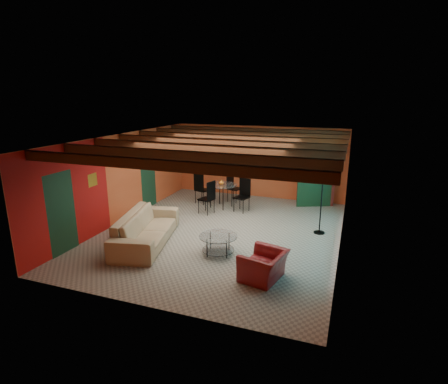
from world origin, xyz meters
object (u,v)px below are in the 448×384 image
at_px(dining_table, 221,191).
at_px(vase, 221,173).
at_px(armchair, 264,265).
at_px(coffee_table, 218,245).
at_px(potted_plant, 319,141).
at_px(armoire, 316,176).
at_px(sofa, 146,228).
at_px(floor_lamp, 321,201).

relative_size(dining_table, vase, 12.61).
bearing_deg(dining_table, armchair, -59.51).
distance_m(coffee_table, potted_plant, 5.75).
xyz_separation_m(coffee_table, vase, (-1.26, 3.61, 0.97)).
relative_size(armoire, vase, 11.98).
xyz_separation_m(dining_table, potted_plant, (3.04, 1.47, 1.73)).
relative_size(coffee_table, potted_plant, 2.08).
bearing_deg(armoire, armchair, -117.71).
bearing_deg(dining_table, potted_plant, 25.78).
bearing_deg(armchair, armoire, -171.59).
xyz_separation_m(armoire, potted_plant, (0.00, 0.00, 1.26)).
bearing_deg(vase, armoire, 25.78).
xyz_separation_m(sofa, armoire, (3.82, 5.08, 0.62)).
xyz_separation_m(dining_table, vase, (-0.00, 0.00, 0.65)).
relative_size(dining_table, potted_plant, 4.73).
relative_size(sofa, armchair, 2.95).
xyz_separation_m(armchair, floor_lamp, (0.87, 3.12, 0.64)).
height_order(potted_plant, vase, potted_plant).
distance_m(armchair, vase, 5.25).
distance_m(armoire, potted_plant, 1.26).
bearing_deg(floor_lamp, potted_plant, 99.12).
relative_size(dining_table, floor_lamp, 1.15).
xyz_separation_m(armoire, vase, (-3.04, -1.47, 0.18)).
bearing_deg(armchair, floor_lamp, 176.89).
relative_size(coffee_table, floor_lamp, 0.50).
xyz_separation_m(armchair, vase, (-2.62, 4.45, 0.90)).
xyz_separation_m(coffee_table, armoire, (1.78, 5.07, 0.79)).
bearing_deg(dining_table, sofa, -102.16).
bearing_deg(floor_lamp, armchair, -105.56).
bearing_deg(armchair, dining_table, -137.06).
xyz_separation_m(coffee_table, floor_lamp, (2.23, 2.27, 0.70)).
bearing_deg(sofa, coffee_table, -103.68).
bearing_deg(coffee_table, dining_table, 109.27).
bearing_deg(floor_lamp, sofa, -151.93).
xyz_separation_m(sofa, armchair, (3.40, -0.84, -0.10)).
distance_m(dining_table, floor_lamp, 3.76).
bearing_deg(coffee_table, vase, 109.27).
height_order(armoire, vase, armoire).
height_order(armchair, armoire, armoire).
height_order(dining_table, potted_plant, potted_plant).
bearing_deg(coffee_table, armchair, -31.87).
height_order(armchair, coffee_table, armchair).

